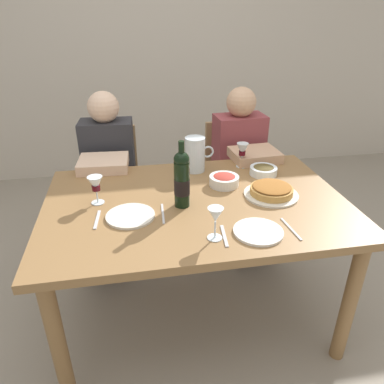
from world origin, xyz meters
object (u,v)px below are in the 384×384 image
wine_bottle (182,179)px  wine_glass_centre (242,151)px  dinner_plate_right_setting (258,232)px  dining_table (196,216)px  chair_right (231,172)px  chair_left (113,180)px  diner_left (109,178)px  diner_right (243,170)px  wine_glass_right_diner (96,185)px  water_pitcher (195,156)px  dinner_plate_left_setting (130,216)px  wine_glass_left_diner (215,216)px  baked_tart (271,191)px  olive_bowl (263,170)px  salad_bowl (224,180)px

wine_bottle → wine_glass_centre: 0.60m
dinner_plate_right_setting → dining_table: bearing=122.0°
dining_table → chair_right: size_ratio=1.72×
dining_table → chair_left: (-0.44, 0.90, -0.17)m
diner_left → diner_right: size_ratio=1.00×
wine_glass_centre → wine_glass_right_diner: bearing=-159.5°
wine_bottle → water_pitcher: 0.43m
wine_glass_right_diner → dinner_plate_left_setting: size_ratio=0.63×
wine_glass_left_diner → diner_right: size_ratio=0.12×
chair_left → diner_left: 0.26m
chair_left → chair_right: bearing=-178.0°
dinner_plate_right_setting → chair_right: chair_right is taller
baked_tart → wine_glass_right_diner: wine_glass_right_diner is taller
wine_glass_centre → chair_left: size_ratio=0.17×
water_pitcher → wine_glass_centre: size_ratio=1.37×
chair_right → diner_right: diner_right is taller
dinner_plate_left_setting → olive_bowl: bearing=24.1°
wine_glass_right_diner → chair_right: (0.93, 0.81, -0.36)m
salad_bowl → chair_left: (-0.63, 0.76, -0.30)m
diner_left → chair_right: bearing=-163.3°
diner_left → dinner_plate_right_setting: bearing=127.4°
wine_bottle → wine_glass_centre: (0.43, 0.41, -0.04)m
dinner_plate_left_setting → dinner_plate_right_setting: same height
water_pitcher → chair_left: size_ratio=0.23×
wine_bottle → olive_bowl: size_ratio=2.11×
water_pitcher → diner_left: 0.64m
salad_bowl → diner_right: bearing=60.8°
olive_bowl → dinner_plate_right_setting: bearing=-112.2°
dining_table → wine_bottle: size_ratio=4.56×
baked_tart → diner_left: bearing=141.3°
dinner_plate_left_setting → dinner_plate_right_setting: (0.54, -0.23, 0.00)m
baked_tart → salad_bowl: 0.26m
wine_glass_centre → chair_left: 1.02m
wine_glass_right_diner → olive_bowl: bearing=10.9°
wine_glass_left_diner → dinner_plate_right_setting: size_ratio=0.67×
water_pitcher → dinner_plate_left_setting: 0.62m
wine_glass_centre → diner_right: size_ratio=0.13×
wine_glass_centre → salad_bowl: bearing=-126.3°
dinner_plate_right_setting → diner_right: bearing=75.5°
wine_glass_left_diner → chair_left: wine_glass_left_diner is taller
olive_bowl → wine_glass_centre: (-0.09, 0.13, 0.08)m
salad_bowl → wine_glass_right_diner: wine_glass_right_diner is taller
wine_bottle → chair_right: (0.52, 0.91, -0.40)m
dinner_plate_right_setting → diner_right: size_ratio=0.19×
wine_glass_left_diner → dinner_plate_left_setting: 0.43m
wine_bottle → wine_glass_left_diner: (0.09, -0.30, -0.03)m
wine_glass_right_diner → dinner_plate_left_setting: bearing=-47.0°
diner_left → chair_right: (0.90, 0.21, -0.12)m
wine_glass_right_diner → dinner_plate_right_setting: (0.69, -0.40, -0.09)m
salad_bowl → wine_glass_left_diner: size_ratio=1.11×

